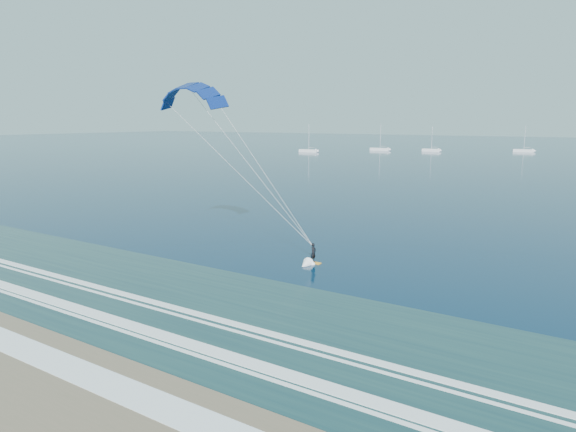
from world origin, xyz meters
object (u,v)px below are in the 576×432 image
(sailboat_0, at_px, (309,151))
(sailboat_7, at_px, (380,149))
(kitesurfer_rig, at_px, (249,165))
(sailboat_2, at_px, (524,150))
(sailboat_1, at_px, (431,150))

(sailboat_0, distance_m, sailboat_7, 34.83)
(kitesurfer_rig, xyz_separation_m, sailboat_2, (-5.50, 203.94, -8.80))
(kitesurfer_rig, height_order, sailboat_2, kitesurfer_rig)
(sailboat_1, bearing_deg, sailboat_7, -165.36)
(kitesurfer_rig, relative_size, sailboat_1, 1.69)
(sailboat_0, height_order, sailboat_7, sailboat_7)
(sailboat_0, relative_size, sailboat_7, 0.98)
(sailboat_2, distance_m, sailboat_7, 61.29)
(kitesurfer_rig, distance_m, sailboat_1, 190.29)
(sailboat_1, bearing_deg, kitesurfer_rig, -77.77)
(kitesurfer_rig, bearing_deg, sailboat_2, 91.55)
(sailboat_2, bearing_deg, sailboat_1, -152.40)
(kitesurfer_rig, height_order, sailboat_0, kitesurfer_rig)
(sailboat_0, relative_size, sailboat_1, 1.09)
(sailboat_1, height_order, sailboat_2, sailboat_2)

